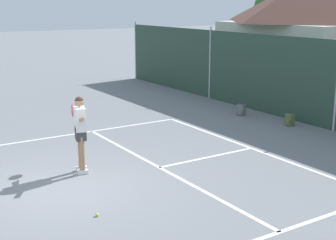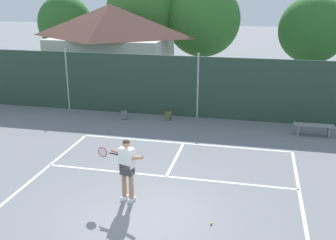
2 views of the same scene
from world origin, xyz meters
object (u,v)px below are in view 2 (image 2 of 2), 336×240
(tennis_ball, at_px, (211,223))
(backpack_olive, at_px, (168,116))
(tennis_player, at_px, (127,165))
(backpack_grey, at_px, (124,115))
(courtside_bench, at_px, (314,127))

(tennis_ball, xyz_separation_m, backpack_olive, (-2.99, 8.31, 0.16))
(tennis_player, bearing_deg, backpack_grey, 109.31)
(backpack_olive, bearing_deg, backpack_grey, -170.34)
(backpack_grey, height_order, backpack_olive, same)
(tennis_player, xyz_separation_m, backpack_olive, (-0.51, 7.57, -0.92))
(backpack_grey, relative_size, courtside_bench, 0.29)
(tennis_player, bearing_deg, backpack_olive, 93.83)
(backpack_grey, bearing_deg, backpack_olive, 9.66)
(tennis_ball, distance_m, backpack_grey, 9.41)
(tennis_ball, height_order, backpack_olive, backpack_olive)
(backpack_grey, bearing_deg, courtside_bench, -2.83)
(tennis_ball, bearing_deg, tennis_player, 163.54)
(tennis_player, relative_size, backpack_olive, 4.01)
(tennis_ball, xyz_separation_m, backpack_grey, (-5.02, 7.96, 0.16))
(backpack_olive, distance_m, courtside_bench, 6.33)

